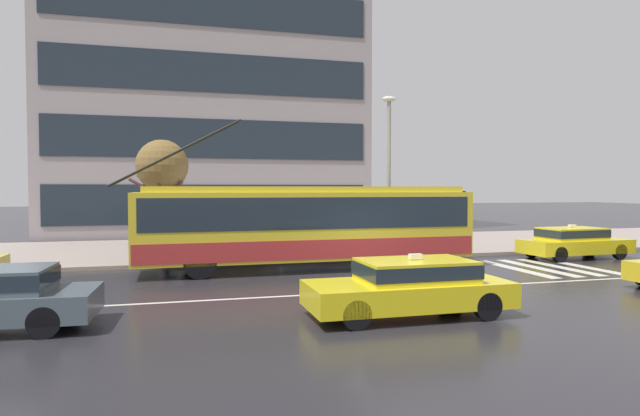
% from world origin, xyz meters
% --- Properties ---
extents(ground_plane, '(160.00, 160.00, 0.00)m').
position_xyz_m(ground_plane, '(0.00, 0.00, 0.00)').
color(ground_plane, '#27252A').
extents(sidewalk_slab, '(80.00, 10.00, 0.14)m').
position_xyz_m(sidewalk_slab, '(0.00, 9.93, 0.07)').
color(sidewalk_slab, gray).
rests_on(sidewalk_slab, ground_plane).
extents(crosswalk_stripe_edge_near, '(0.44, 4.40, 0.01)m').
position_xyz_m(crosswalk_stripe_edge_near, '(5.54, 1.47, 0.00)').
color(crosswalk_stripe_edge_near, beige).
rests_on(crosswalk_stripe_edge_near, ground_plane).
extents(crosswalk_stripe_inner_a, '(0.44, 4.40, 0.01)m').
position_xyz_m(crosswalk_stripe_inner_a, '(6.44, 1.47, 0.00)').
color(crosswalk_stripe_inner_a, beige).
rests_on(crosswalk_stripe_inner_a, ground_plane).
extents(crosswalk_stripe_center, '(0.44, 4.40, 0.01)m').
position_xyz_m(crosswalk_stripe_center, '(7.34, 1.47, 0.00)').
color(crosswalk_stripe_center, beige).
rests_on(crosswalk_stripe_center, ground_plane).
extents(crosswalk_stripe_inner_b, '(0.44, 4.40, 0.01)m').
position_xyz_m(crosswalk_stripe_inner_b, '(8.24, 1.47, 0.00)').
color(crosswalk_stripe_inner_b, beige).
rests_on(crosswalk_stripe_inner_b, ground_plane).
extents(lane_centre_line, '(72.00, 0.14, 0.01)m').
position_xyz_m(lane_centre_line, '(0.00, -1.20, 0.00)').
color(lane_centre_line, silver).
rests_on(lane_centre_line, ground_plane).
extents(trolleybus, '(12.46, 2.71, 5.18)m').
position_xyz_m(trolleybus, '(-1.64, 3.33, 1.61)').
color(trolleybus, yellow).
rests_on(trolleybus, ground_plane).
extents(taxi_ahead_of_bus, '(4.59, 2.00, 1.39)m').
position_xyz_m(taxi_ahead_of_bus, '(9.58, 3.30, 0.70)').
color(taxi_ahead_of_bus, yellow).
rests_on(taxi_ahead_of_bus, ground_plane).
extents(taxi_oncoming_near, '(4.55, 1.84, 1.39)m').
position_xyz_m(taxi_oncoming_near, '(-1.07, -4.09, 0.70)').
color(taxi_oncoming_near, yellow).
rests_on(taxi_oncoming_near, ground_plane).
extents(bus_shelter, '(4.20, 1.60, 2.66)m').
position_xyz_m(bus_shelter, '(-4.03, 6.69, 2.10)').
color(bus_shelter, gray).
rests_on(bus_shelter, sidewalk_slab).
extents(pedestrian_at_shelter, '(1.31, 1.31, 2.05)m').
position_xyz_m(pedestrian_at_shelter, '(-6.55, 5.77, 1.80)').
color(pedestrian_at_shelter, navy).
rests_on(pedestrian_at_shelter, sidewalk_slab).
extents(pedestrian_approaching_curb, '(1.53, 1.53, 1.97)m').
position_xyz_m(pedestrian_approaching_curb, '(0.04, 6.92, 1.74)').
color(pedestrian_approaching_curb, navy).
rests_on(pedestrian_approaching_curb, sidewalk_slab).
extents(street_lamp, '(0.60, 0.32, 6.57)m').
position_xyz_m(street_lamp, '(2.53, 5.91, 4.03)').
color(street_lamp, gray).
rests_on(street_lamp, sidewalk_slab).
extents(street_tree_bare, '(2.36, 2.10, 4.71)m').
position_xyz_m(street_tree_bare, '(-6.64, 7.67, 3.74)').
color(street_tree_bare, brown).
rests_on(street_tree_bare, sidewalk_slab).
extents(office_tower_corner_left, '(18.94, 12.53, 29.48)m').
position_xyz_m(office_tower_corner_left, '(-4.05, 21.33, 14.75)').
color(office_tower_corner_left, '#9A9194').
rests_on(office_tower_corner_left, ground_plane).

